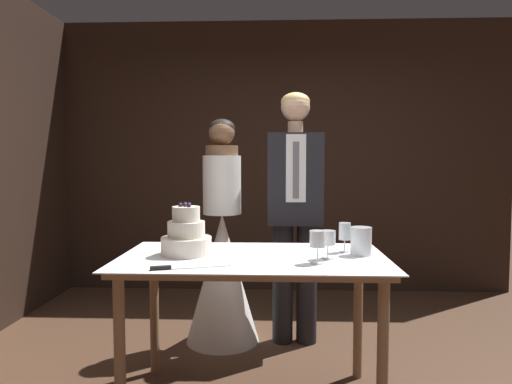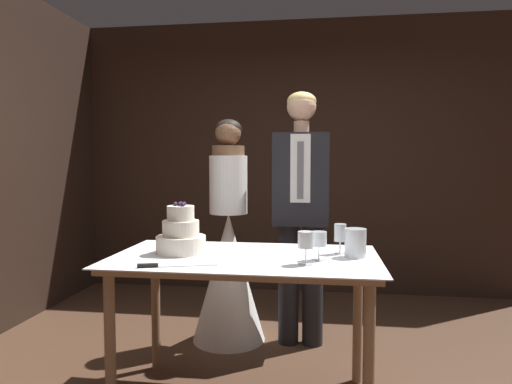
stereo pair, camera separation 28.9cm
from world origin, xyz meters
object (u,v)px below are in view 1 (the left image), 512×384
(tiered_cake, at_px, (186,236))
(wine_glass_middle, at_px, (318,240))
(wine_glass_near, at_px, (345,232))
(bride, at_px, (222,261))
(hurricane_candle, at_px, (361,242))
(cake_table, at_px, (253,273))
(groom, at_px, (295,204))
(cake_knife, at_px, (175,268))
(wine_glass_far, at_px, (328,239))

(tiered_cake, distance_m, wine_glass_middle, 0.73)
(tiered_cake, bearing_deg, wine_glass_near, 6.50)
(wine_glass_middle, relative_size, bride, 0.10)
(hurricane_candle, bearing_deg, cake_table, -175.00)
(wine_glass_middle, distance_m, groom, 1.03)
(cake_table, xyz_separation_m, groom, (0.27, 0.86, 0.30))
(cake_table, xyz_separation_m, hurricane_candle, (0.60, 0.05, 0.17))
(cake_table, bearing_deg, tiered_cake, 175.63)
(tiered_cake, xyz_separation_m, hurricane_candle, (0.97, 0.02, -0.03))
(cake_table, bearing_deg, groom, 72.79)
(cake_knife, distance_m, groom, 1.35)
(cake_knife, distance_m, wine_glass_far, 0.81)
(wine_glass_near, bearing_deg, groom, 108.86)
(hurricane_candle, xyz_separation_m, groom, (-0.33, 0.81, 0.13))
(cake_table, bearing_deg, cake_knife, -138.36)
(wine_glass_far, relative_size, hurricane_candle, 0.98)
(cake_knife, relative_size, bride, 0.23)
(tiered_cake, xyz_separation_m, groom, (0.64, 0.83, 0.10))
(wine_glass_middle, bearing_deg, hurricane_candle, 39.71)
(tiered_cake, height_order, cake_knife, tiered_cake)
(cake_knife, xyz_separation_m, wine_glass_middle, (0.70, 0.16, 0.11))
(bride, bearing_deg, groom, -0.04)
(wine_glass_middle, height_order, groom, groom)
(wine_glass_middle, xyz_separation_m, hurricane_candle, (0.26, 0.22, -0.05))
(cake_knife, xyz_separation_m, hurricane_candle, (0.95, 0.37, 0.07))
(groom, bearing_deg, bride, 179.96)
(wine_glass_far, bearing_deg, groom, 98.27)
(hurricane_candle, bearing_deg, wine_glass_far, -151.21)
(cake_knife, relative_size, hurricane_candle, 2.44)
(wine_glass_near, relative_size, bride, 0.10)
(cake_knife, bearing_deg, wine_glass_near, 9.82)
(wine_glass_near, bearing_deg, wine_glass_far, -122.36)
(wine_glass_near, bearing_deg, hurricane_candle, -44.85)
(cake_table, bearing_deg, wine_glass_near, 14.06)
(cake_table, height_order, groom, groom)
(cake_table, height_order, tiered_cake, tiered_cake)
(cake_table, height_order, bride, bride)
(wine_glass_near, distance_m, bride, 1.13)
(tiered_cake, distance_m, groom, 1.06)
(wine_glass_middle, height_order, bride, bride)
(cake_table, relative_size, wine_glass_near, 8.59)
(wine_glass_middle, bearing_deg, bride, 120.45)
(hurricane_candle, bearing_deg, cake_knife, -158.75)
(wine_glass_middle, bearing_deg, wine_glass_far, 59.25)
(cake_knife, relative_size, wine_glass_far, 2.50)
(cake_table, distance_m, wine_glass_middle, 0.43)
(cake_table, distance_m, cake_knife, 0.49)
(tiered_cake, xyz_separation_m, wine_glass_far, (0.77, -0.08, 0.01))
(hurricane_candle, xyz_separation_m, bride, (-0.86, 0.81, -0.30))
(tiered_cake, height_order, bride, bride)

